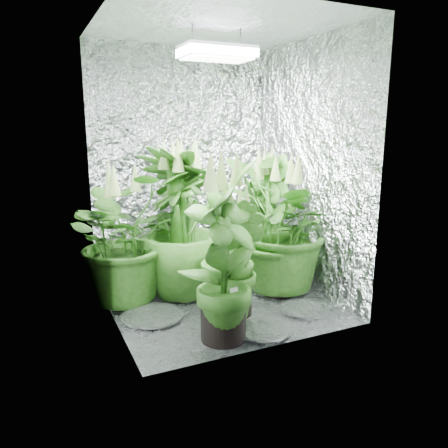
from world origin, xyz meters
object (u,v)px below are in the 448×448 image
Objects in this scene: plant_e at (280,228)px; plant_f at (223,254)px; plant_c at (263,220)px; plant_a at (125,238)px; plant_d at (181,224)px; plant_g at (233,261)px; circulation_fan at (257,256)px; grow_lamp at (217,53)px; plant_b at (181,216)px.

plant_f is (-0.74, -0.53, 0.02)m from plant_e.
plant_a is at bearing -179.69° from plant_c.
plant_g is (0.18, -0.55, -0.16)m from plant_d.
circulation_fan is at bearing 7.35° from plant_a.
grow_lamp is 0.40× the size of plant_d.
grow_lamp is 0.41× the size of plant_f.
grow_lamp reaches higher than plant_c.
plant_c is 2.88× the size of circulation_fan.
grow_lamp reaches higher than plant_a.
plant_b is (0.54, 0.30, 0.06)m from plant_a.
plant_g is (0.07, -0.89, -0.15)m from plant_b.
plant_f is at bearing -132.01° from plant_c.
plant_c is 0.77m from plant_d.
plant_e is at bearing 26.53° from plant_g.
circulation_fan is (0.61, 0.75, -0.26)m from plant_g.
plant_d is at bearing -162.23° from circulation_fan.
plant_c is at bearing 84.97° from plant_e.
plant_f is 1.29× the size of plant_g.
plant_d is at bearing 89.67° from plant_f.
circulation_fan is at bearing 51.69° from plant_f.
circulation_fan is at bearing 36.10° from grow_lamp.
plant_e is at bearing -44.74° from plant_b.
plant_d is at bearing -5.25° from plant_a.
plant_c is (0.65, -0.29, -0.03)m from plant_b.
plant_d is at bearing -176.59° from plant_c.
plant_g is at bearing -125.14° from circulation_fan.
plant_d reaches higher than plant_g.
grow_lamp reaches higher than plant_b.
plant_b is at bearing 83.97° from plant_f.
plant_g reaches higher than circulation_fan.
plant_d is (-0.12, -0.34, 0.02)m from plant_b.
plant_g is 1.00m from circulation_fan.
circulation_fan is (1.21, 0.16, -0.34)m from plant_a.
plant_d reaches higher than plant_e.
circulation_fan is (0.57, 0.42, -1.65)m from grow_lamp.
plant_c is (1.19, 0.01, 0.03)m from plant_a.
plant_c is 1.01× the size of plant_e.
grow_lamp is at bearing -22.23° from plant_a.
plant_f is (-0.22, -0.59, -1.26)m from grow_lamp.
plant_c is at bearing 0.31° from plant_a.
plant_a is at bearing 157.77° from grow_lamp.
circulation_fan is (0.67, -0.14, -0.40)m from plant_b.
grow_lamp is 1.40m from plant_f.
plant_g is (0.19, 0.25, -0.14)m from plant_f.
plant_e is (0.74, -0.28, -0.04)m from plant_d.
grow_lamp is at bearing -153.98° from plant_c.
grow_lamp reaches higher than plant_g.
plant_c is at bearing 45.81° from plant_g.
plant_d is 3.11× the size of circulation_fan.
grow_lamp is 1.37m from plant_b.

